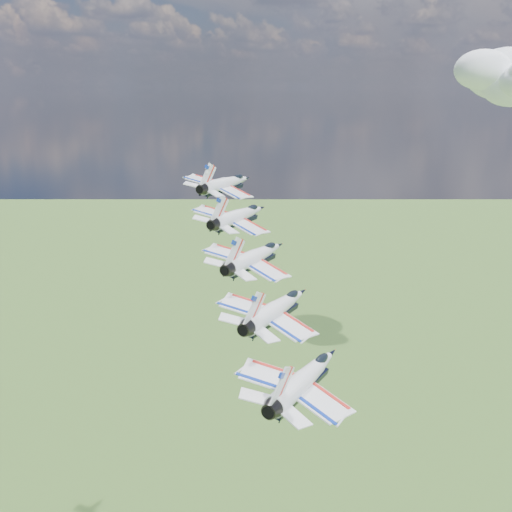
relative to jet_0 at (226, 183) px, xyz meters
The scene contains 5 objects.
jet_0 is the anchor object (origin of this frame).
jet_1 12.61m from the jet_0, 49.62° to the right, with size 11.31×16.74×5.00m, color white, non-canonical shape.
jet_2 25.22m from the jet_0, 49.62° to the right, with size 11.31×16.74×5.00m, color white, non-canonical shape.
jet_3 37.83m from the jet_0, 49.62° to the right, with size 11.31×16.74×5.00m, color white, non-canonical shape.
jet_4 50.44m from the jet_0, 49.62° to the right, with size 11.31×16.74×5.00m, color silver, non-canonical shape.
Camera 1 is at (49.67, -66.60, 169.32)m, focal length 45.00 mm.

